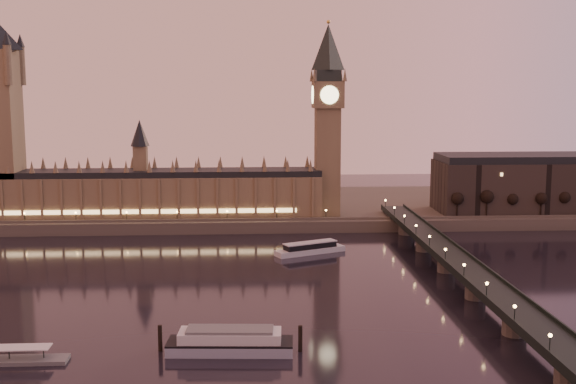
# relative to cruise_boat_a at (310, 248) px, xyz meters

# --- Properties ---
(ground) EXTENTS (700.00, 700.00, 0.00)m
(ground) POSITION_rel_cruise_boat_a_xyz_m (-39.01, -54.88, -2.35)
(ground) COLOR black
(ground) RESTS_ON ground
(far_embankment) EXTENTS (560.00, 130.00, 6.00)m
(far_embankment) POSITION_rel_cruise_boat_a_xyz_m (-9.01, 110.12, 0.65)
(far_embankment) COLOR #423D35
(far_embankment) RESTS_ON ground
(palace_of_westminster) EXTENTS (180.00, 26.62, 52.00)m
(palace_of_westminster) POSITION_rel_cruise_boat_a_xyz_m (-79.14, 66.11, 19.36)
(palace_of_westminster) COLOR brown
(palace_of_westminster) RESTS_ON ground
(big_ben) EXTENTS (17.68, 17.68, 104.00)m
(big_ben) POSITION_rel_cruise_boat_a_xyz_m (14.97, 66.11, 61.60)
(big_ben) COLOR brown
(big_ben) RESTS_ON ground
(westminster_bridge) EXTENTS (13.20, 260.00, 15.30)m
(westminster_bridge) POSITION_rel_cruise_boat_a_xyz_m (52.60, -54.88, 3.17)
(westminster_bridge) COLOR black
(westminster_bridge) RESTS_ON ground
(city_block) EXTENTS (155.00, 45.00, 34.00)m
(city_block) POSITION_rel_cruise_boat_a_xyz_m (155.92, 76.05, 19.89)
(city_block) COLOR black
(city_block) RESTS_ON ground
(bare_tree_0) EXTENTS (6.82, 6.82, 13.87)m
(bare_tree_0) POSITION_rel_cruise_boat_a_xyz_m (84.20, 54.12, 14.03)
(bare_tree_0) COLOR black
(bare_tree_0) RESTS_ON ground
(bare_tree_1) EXTENTS (6.82, 6.82, 13.87)m
(bare_tree_1) POSITION_rel_cruise_boat_a_xyz_m (98.73, 54.12, 14.03)
(bare_tree_1) COLOR black
(bare_tree_1) RESTS_ON ground
(bare_tree_2) EXTENTS (6.82, 6.82, 13.87)m
(bare_tree_2) POSITION_rel_cruise_boat_a_xyz_m (113.26, 54.12, 14.03)
(bare_tree_2) COLOR black
(bare_tree_2) RESTS_ON ground
(bare_tree_3) EXTENTS (6.82, 6.82, 13.87)m
(bare_tree_3) POSITION_rel_cruise_boat_a_xyz_m (127.79, 54.12, 14.03)
(bare_tree_3) COLOR black
(bare_tree_3) RESTS_ON ground
(bare_tree_4) EXTENTS (6.82, 6.82, 13.87)m
(bare_tree_4) POSITION_rel_cruise_boat_a_xyz_m (142.33, 54.12, 14.03)
(bare_tree_4) COLOR black
(bare_tree_4) RESTS_ON ground
(cruise_boat_a) EXTENTS (33.33, 20.48, 5.34)m
(cruise_boat_a) POSITION_rel_cruise_boat_a_xyz_m (0.00, 0.00, 0.00)
(cruise_boat_a) COLOR silver
(cruise_boat_a) RESTS_ON ground
(moored_barge) EXTENTS (41.45, 12.41, 7.61)m
(moored_barge) POSITION_rel_cruise_boat_a_xyz_m (-33.64, -121.67, 0.86)
(moored_barge) COLOR #8591AA
(moored_barge) RESTS_ON ground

